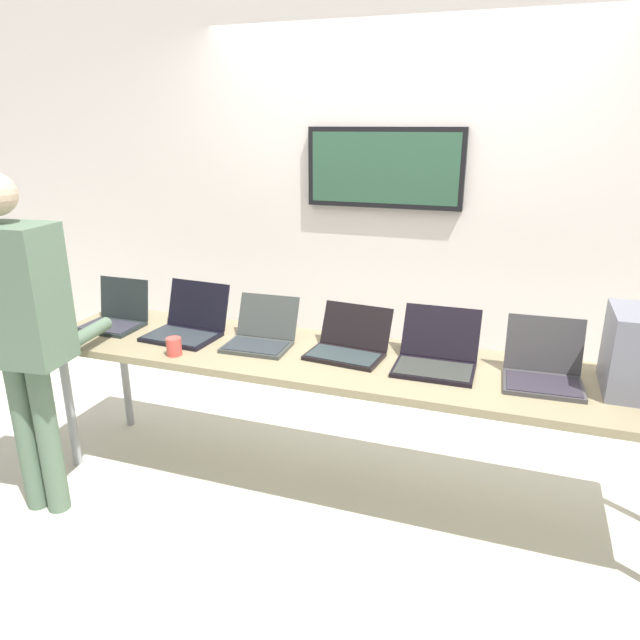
% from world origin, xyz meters
% --- Properties ---
extents(ground, '(8.00, 8.00, 0.04)m').
position_xyz_m(ground, '(0.00, 0.00, -0.02)').
color(ground, beige).
extents(back_wall, '(8.00, 0.11, 2.79)m').
position_xyz_m(back_wall, '(-0.00, 1.13, 1.40)').
color(back_wall, silver).
rests_on(back_wall, ground).
extents(workbench, '(3.29, 0.70, 0.79)m').
position_xyz_m(workbench, '(0.00, 0.00, 0.74)').
color(workbench, gray).
rests_on(workbench, ground).
extents(laptop_station_0, '(0.32, 0.29, 0.26)m').
position_xyz_m(laptop_station_0, '(-1.38, 0.03, 0.85)').
color(laptop_station_0, '#1F2626').
rests_on(laptop_station_0, workbench).
extents(laptop_station_1, '(0.40, 0.38, 0.27)m').
position_xyz_m(laptop_station_1, '(-0.91, 0.03, 0.85)').
color(laptop_station_1, black).
rests_on(laptop_station_1, workbench).
extents(laptop_station_2, '(0.35, 0.35, 0.24)m').
position_xyz_m(laptop_station_2, '(-0.46, 0.03, 0.84)').
color(laptop_station_2, '#373B38').
rests_on(laptop_station_2, workbench).
extents(laptop_station_3, '(0.40, 0.36, 0.23)m').
position_xyz_m(laptop_station_3, '(0.02, 0.05, 0.84)').
color(laptop_station_3, black).
rests_on(laptop_station_3, workbench).
extents(laptop_station_4, '(0.38, 0.40, 0.25)m').
position_xyz_m(laptop_station_4, '(0.46, 0.04, 0.84)').
color(laptop_station_4, black).
rests_on(laptop_station_4, workbench).
extents(laptop_station_5, '(0.35, 0.33, 0.28)m').
position_xyz_m(laptop_station_5, '(0.94, 0.02, 0.85)').
color(laptop_station_5, '#3C3B3D').
rests_on(laptop_station_5, workbench).
extents(person, '(0.48, 0.62, 1.70)m').
position_xyz_m(person, '(-1.40, -0.62, 1.03)').
color(person, '#526A54').
rests_on(person, ground).
extents(coffee_mug, '(0.08, 0.08, 0.09)m').
position_xyz_m(coffee_mug, '(-0.81, -0.25, 0.83)').
color(coffee_mug, '#CE453D').
rests_on(coffee_mug, workbench).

